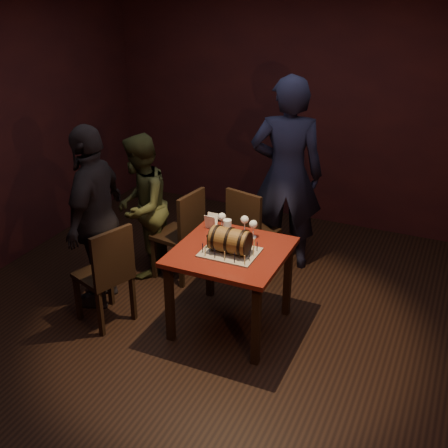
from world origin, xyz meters
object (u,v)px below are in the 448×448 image
object	(u,v)px
wine_glass_left	(222,218)
pint_of_ale	(227,228)
wine_glass_mid	(245,220)
barrel_cake	(230,241)
wine_glass_right	(253,225)
chair_left_rear	(184,230)
person_left_rear	(141,207)
pub_table	(231,261)
chair_left_front	(108,271)
person_left_front	(96,217)
person_back	(287,175)
chair_back	(249,228)

from	to	relation	value
wine_glass_left	pint_of_ale	size ratio (longest dim) A/B	1.07
wine_glass_left	wine_glass_mid	distance (m)	0.21
barrel_cake	wine_glass_right	xyz separation A→B (m)	(0.07, 0.34, 0.00)
wine_glass_left	pint_of_ale	world-z (taller)	wine_glass_left
wine_glass_left	chair_left_rear	distance (m)	0.68
wine_glass_left	person_left_rear	distance (m)	0.99
pub_table	chair_left_rear	xyz separation A→B (m)	(-0.75, 0.57, -0.12)
chair_left_front	person_left_front	world-z (taller)	person_left_front
pint_of_ale	person_back	world-z (taller)	person_back
chair_back	person_back	xyz separation A→B (m)	(0.23, 0.38, 0.46)
pub_table	wine_glass_left	bearing A→B (deg)	125.63
wine_glass_mid	person_left_front	distance (m)	1.32
barrel_cake	wine_glass_mid	bearing A→B (deg)	95.17
person_back	wine_glass_left	bearing A→B (deg)	57.74
wine_glass_mid	chair_back	world-z (taller)	chair_back
barrel_cake	person_left_rear	distance (m)	1.34
chair_back	person_left_front	bearing A→B (deg)	-137.87
wine_glass_left	person_back	xyz separation A→B (m)	(0.27, 0.95, 0.12)
person_left_rear	chair_left_front	bearing A→B (deg)	-1.41
chair_back	chair_left_front	world-z (taller)	same
barrel_cake	chair_left_rear	xyz separation A→B (m)	(-0.77, 0.63, -0.34)
chair_left_rear	person_left_rear	bearing A→B (deg)	-172.44
chair_back	person_left_front	xyz separation A→B (m)	(-1.08, -0.98, 0.32)
person_left_rear	pub_table	bearing A→B (deg)	51.40
wine_glass_mid	person_left_rear	distance (m)	1.19
wine_glass_left	chair_left_rear	bearing A→B (deg)	153.88
person_left_rear	person_left_front	size ratio (longest dim) A/B	0.85
wine_glass_mid	wine_glass_right	world-z (taller)	same
barrel_cake	chair_left_front	distance (m)	1.09
wine_glass_mid	wine_glass_right	distance (m)	0.12
pub_table	person_left_front	bearing A→B (deg)	-175.81
chair_back	person_left_rear	size ratio (longest dim) A/B	0.65
chair_left_rear	person_back	xyz separation A→B (m)	(0.80, 0.69, 0.46)
barrel_cake	wine_glass_right	bearing A→B (deg)	78.99
pub_table	person_left_rear	bearing A→B (deg)	156.58
wine_glass_right	chair_back	xyz separation A→B (m)	(-0.27, 0.60, -0.35)
wine_glass_mid	wine_glass_right	size ratio (longest dim) A/B	1.00
chair_back	barrel_cake	bearing A→B (deg)	-77.68
chair_back	wine_glass_right	bearing A→B (deg)	-65.60
wine_glass_right	pint_of_ale	xyz separation A→B (m)	(-0.21, -0.06, -0.05)
pub_table	person_left_rear	world-z (taller)	person_left_rear
wine_glass_right	person_back	size ratio (longest dim) A/B	0.08
wine_glass_left	person_left_rear	world-z (taller)	person_left_rear
chair_left_front	person_left_rear	world-z (taller)	person_left_rear
person_left_front	chair_left_front	bearing A→B (deg)	33.44
wine_glass_mid	chair_back	bearing A→B (deg)	107.32
wine_glass_left	wine_glass_right	xyz separation A→B (m)	(0.31, -0.03, 0.00)
chair_left_front	pint_of_ale	bearing A→B (deg)	36.15
person_left_rear	chair_left_rear	bearing A→B (deg)	82.38
wine_glass_left	wine_glass_right	distance (m)	0.31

